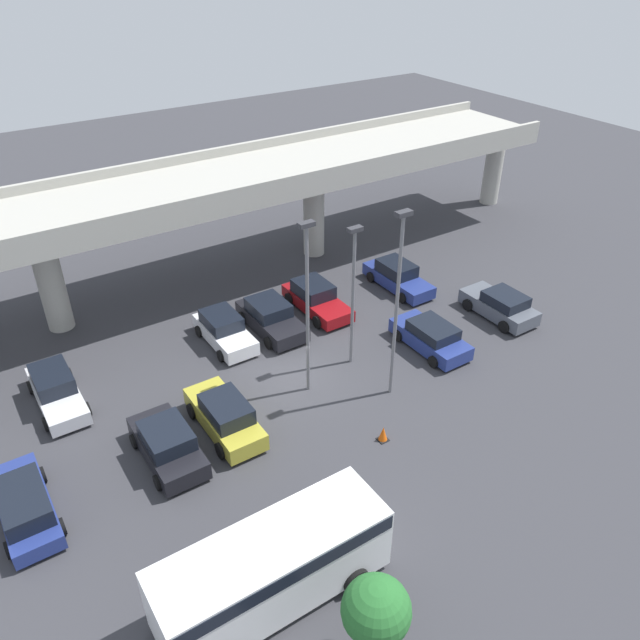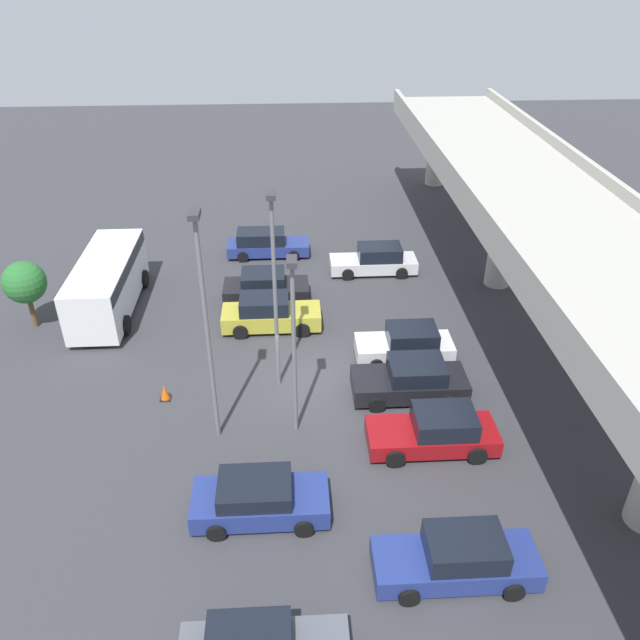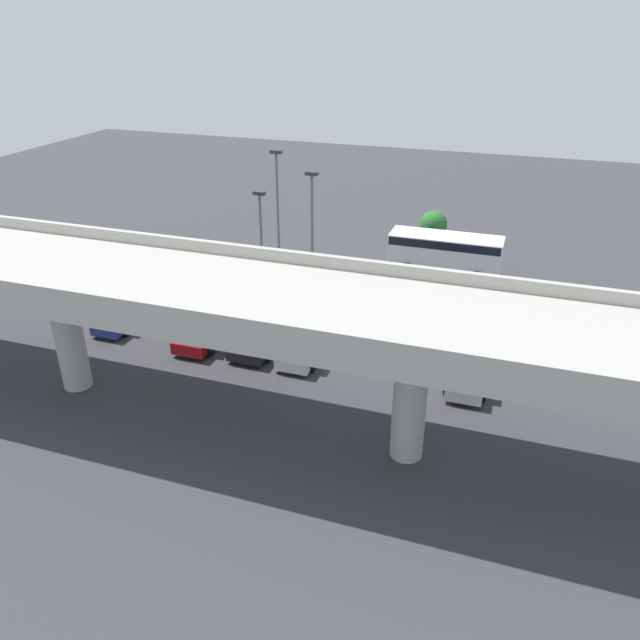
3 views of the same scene
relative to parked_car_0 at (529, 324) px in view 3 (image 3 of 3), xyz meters
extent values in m
plane|color=#38383D|center=(12.56, 1.79, -0.74)|extent=(105.35, 105.35, 0.00)
cube|color=#ADAAA0|center=(12.56, 12.72, 5.31)|extent=(49.17, 6.99, 0.90)
cube|color=#ADAAA0|center=(12.56, 9.38, 6.04)|extent=(49.17, 0.30, 0.55)
cube|color=#ADAAA0|center=(12.56, 16.06, 6.04)|extent=(49.17, 0.30, 0.55)
cylinder|color=#ADAAA0|center=(4.36, 12.72, 2.06)|extent=(1.36, 1.36, 5.60)
cylinder|color=#ADAAA0|center=(20.75, 12.72, 2.06)|extent=(1.36, 1.36, 5.60)
cube|color=navy|center=(0.00, 0.15, -0.24)|extent=(1.73, 4.82, 0.64)
cube|color=black|center=(0.00, -0.27, 0.44)|extent=(1.59, 2.78, 0.73)
cylinder|color=black|center=(-0.89, 1.65, -0.42)|extent=(0.22, 0.64, 0.64)
cylinder|color=black|center=(0.89, 1.65, -0.42)|extent=(0.22, 0.64, 0.64)
cylinder|color=black|center=(-0.89, -1.34, -0.42)|extent=(0.22, 0.64, 0.64)
cylinder|color=black|center=(0.89, -1.34, -0.42)|extent=(0.22, 0.64, 0.64)
cube|color=black|center=(5.52, 0.13, -0.17)|extent=(1.90, 4.40, 0.79)
cube|color=black|center=(5.52, 0.00, 0.57)|extent=(1.74, 2.21, 0.68)
cylinder|color=black|center=(4.55, 1.49, -0.42)|extent=(0.22, 0.64, 0.64)
cylinder|color=black|center=(6.49, 1.49, -0.42)|extent=(0.22, 0.64, 0.64)
cylinder|color=black|center=(4.55, -1.23, -0.42)|extent=(0.22, 0.64, 0.64)
cylinder|color=black|center=(6.49, -1.23, -0.42)|extent=(0.22, 0.64, 0.64)
cube|color=gold|center=(8.23, 0.43, -0.14)|extent=(1.76, 4.74, 0.79)
cube|color=black|center=(8.23, 0.11, 0.61)|extent=(1.62, 2.32, 0.71)
cylinder|color=black|center=(7.32, 1.90, -0.38)|extent=(0.22, 0.72, 0.72)
cylinder|color=black|center=(9.13, 1.90, -0.38)|extent=(0.22, 0.72, 0.72)
cylinder|color=black|center=(7.32, -1.04, -0.38)|extent=(0.22, 0.72, 0.72)
cylinder|color=black|center=(9.13, -1.04, -0.38)|extent=(0.22, 0.72, 0.72)
cube|color=silver|center=(11.16, 6.40, -0.20)|extent=(1.77, 4.32, 0.74)
cube|color=black|center=(11.16, 6.72, 0.51)|extent=(1.63, 2.18, 0.68)
cylinder|color=black|center=(12.07, 5.06, -0.43)|extent=(0.22, 0.61, 0.61)
cylinder|color=black|center=(10.26, 5.06, -0.43)|extent=(0.22, 0.61, 0.61)
cylinder|color=black|center=(12.07, 7.73, -0.43)|extent=(0.22, 0.61, 0.61)
cylinder|color=black|center=(10.26, 7.73, -0.43)|extent=(0.22, 0.61, 0.61)
cube|color=black|center=(13.80, 6.16, -0.17)|extent=(1.97, 4.70, 0.76)
cube|color=black|center=(13.80, 6.42, 0.55)|extent=(1.82, 2.25, 0.68)
cylinder|color=black|center=(14.81, 4.70, -0.40)|extent=(0.22, 0.67, 0.67)
cylinder|color=black|center=(12.79, 4.70, -0.40)|extent=(0.22, 0.67, 0.67)
cylinder|color=black|center=(14.81, 7.62, -0.40)|extent=(0.22, 0.67, 0.67)
cylinder|color=black|center=(12.79, 7.62, -0.40)|extent=(0.22, 0.67, 0.67)
cube|color=maroon|center=(16.93, 6.45, -0.21)|extent=(1.87, 4.79, 0.66)
cube|color=black|center=(16.93, 6.86, 0.49)|extent=(1.72, 2.24, 0.74)
cylinder|color=black|center=(17.88, 4.96, -0.38)|extent=(0.22, 0.71, 0.71)
cylinder|color=black|center=(15.97, 4.96, -0.38)|extent=(0.22, 0.71, 0.71)
cylinder|color=black|center=(17.88, 7.93, -0.38)|extent=(0.22, 0.71, 0.71)
cylinder|color=black|center=(15.97, 7.93, -0.38)|extent=(0.22, 0.71, 0.71)
cube|color=navy|center=(19.79, 0.21, -0.20)|extent=(1.87, 4.45, 0.74)
cube|color=black|center=(19.79, 0.05, 0.46)|extent=(1.72, 2.36, 0.57)
cylinder|color=black|center=(18.83, 1.59, -0.42)|extent=(0.22, 0.62, 0.62)
cylinder|color=black|center=(20.75, 1.59, -0.42)|extent=(0.22, 0.62, 0.62)
cylinder|color=black|center=(18.83, -1.17, -0.42)|extent=(0.22, 0.62, 0.62)
cylinder|color=black|center=(20.75, -1.17, -0.42)|extent=(0.22, 0.62, 0.62)
cube|color=navy|center=(22.43, 6.00, -0.21)|extent=(1.72, 4.86, 0.71)
cube|color=black|center=(22.43, 6.21, 0.51)|extent=(1.59, 2.27, 0.72)
cylinder|color=black|center=(23.31, 4.49, -0.42)|extent=(0.22, 0.63, 0.63)
cylinder|color=black|center=(21.54, 4.49, -0.42)|extent=(0.22, 0.63, 0.63)
cylinder|color=black|center=(23.31, 7.50, -0.42)|extent=(0.22, 0.63, 0.63)
cylinder|color=black|center=(21.54, 7.50, -0.42)|extent=(0.22, 0.63, 0.63)
cube|color=#515660|center=(25.08, 0.45, -0.16)|extent=(1.89, 4.38, 0.77)
cube|color=black|center=(25.08, 0.08, 0.52)|extent=(1.74, 2.16, 0.59)
cylinder|color=black|center=(24.11, 1.80, -0.39)|extent=(0.22, 0.69, 0.69)
cylinder|color=black|center=(26.05, 1.80, -0.39)|extent=(0.22, 0.69, 0.69)
cylinder|color=black|center=(24.11, -0.91, -0.39)|extent=(0.22, 0.69, 0.69)
cylinder|color=black|center=(26.05, -0.91, -0.39)|extent=(0.22, 0.69, 0.69)
cube|color=silver|center=(2.60, 6.10, -0.22)|extent=(1.72, 4.86, 0.67)
cube|color=black|center=(2.60, 6.45, 0.49)|extent=(1.58, 2.39, 0.76)
cylinder|color=black|center=(3.49, 4.60, -0.40)|extent=(0.22, 0.66, 0.66)
cylinder|color=black|center=(1.72, 4.60, -0.40)|extent=(0.22, 0.66, 0.66)
cylinder|color=black|center=(3.49, 7.61, -0.40)|extent=(0.22, 0.66, 0.66)
cylinder|color=black|center=(1.72, 7.61, -0.40)|extent=(0.22, 0.66, 0.66)
cube|color=white|center=(6.01, -7.75, 0.79)|extent=(7.65, 2.42, 2.52)
cube|color=black|center=(6.01, -7.75, 1.69)|extent=(7.50, 2.47, 0.56)
cylinder|color=black|center=(8.39, -6.52, -0.26)|extent=(0.95, 0.29, 0.95)
cylinder|color=black|center=(8.39, -8.98, -0.26)|extent=(0.95, 0.29, 0.95)
cylinder|color=black|center=(3.64, -6.52, -0.26)|extent=(0.95, 0.29, 0.95)
cylinder|color=black|center=(3.64, -8.98, -0.26)|extent=(0.95, 0.29, 0.95)
cylinder|color=slate|center=(12.73, 0.78, 3.42)|extent=(0.16, 0.16, 8.32)
cube|color=#333338|center=(12.73, 0.78, 7.68)|extent=(0.70, 0.35, 0.20)
cylinder|color=slate|center=(15.69, 1.45, 2.82)|extent=(0.16, 0.16, 7.12)
cube|color=#333338|center=(15.69, 1.45, 6.48)|extent=(0.70, 0.35, 0.20)
cylinder|color=slate|center=(15.83, -1.52, 3.70)|extent=(0.16, 0.16, 8.88)
cube|color=#333338|center=(15.83, -1.52, 8.24)|extent=(0.70, 0.35, 0.20)
cylinder|color=brown|center=(7.46, -11.12, 0.05)|extent=(0.24, 0.24, 1.58)
sphere|color=#286B2D|center=(7.46, -11.12, 1.70)|extent=(2.01, 2.01, 2.01)
cube|color=black|center=(13.53, -3.89, -0.72)|extent=(0.44, 0.44, 0.04)
cone|color=#EA590F|center=(13.53, -3.89, -0.39)|extent=(0.40, 0.40, 0.70)
camera|label=1|loc=(0.50, -18.86, 17.89)|focal=35.00mm
camera|label=2|loc=(34.08, 1.36, 15.52)|focal=35.00mm
camera|label=3|loc=(1.00, 33.55, 15.82)|focal=35.00mm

